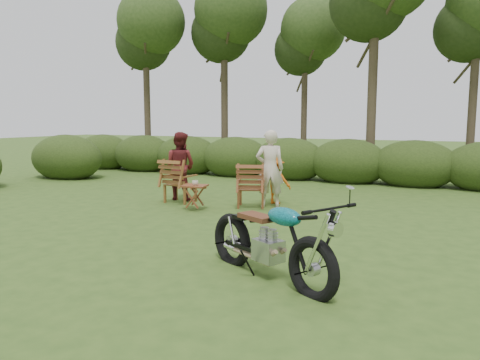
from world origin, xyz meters
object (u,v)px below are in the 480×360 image
at_px(lawn_chair_right, 251,207).
at_px(child, 275,203).
at_px(motorcycle, 268,277).
at_px(lawn_chair_left, 181,202).
at_px(cup, 195,183).
at_px(side_table, 195,198).
at_px(adult_a, 270,207).
at_px(adult_b, 181,199).

distance_m(lawn_chair_right, child, 0.75).
distance_m(motorcycle, lawn_chair_left, 5.73).
bearing_deg(cup, side_table, 163.82).
relative_size(cup, child, 0.12).
xyz_separation_m(lawn_chair_right, adult_a, (0.37, 0.21, 0.00)).
relative_size(lawn_chair_left, cup, 7.84).
height_order(motorcycle, cup, cup).
relative_size(lawn_chair_left, side_table, 1.86).
distance_m(motorcycle, cup, 4.67).
bearing_deg(lawn_chair_left, adult_b, -56.49).
bearing_deg(motorcycle, adult_b, 161.19).
bearing_deg(side_table, adult_a, 38.64).
height_order(motorcycle, lawn_chair_right, motorcycle).
xyz_separation_m(side_table, adult_a, (1.35, 1.08, -0.28)).
relative_size(motorcycle, side_table, 3.93).
distance_m(lawn_chair_left, child, 2.31).
distance_m(side_table, adult_b, 1.51).
bearing_deg(adult_b, adult_a, -178.75).
bearing_deg(side_table, adult_b, 134.69).
bearing_deg(adult_b, lawn_chair_left, 122.50).
xyz_separation_m(motorcycle, lawn_chair_right, (-2.13, 4.31, 0.00)).
distance_m(lawn_chair_left, adult_a, 2.22).
bearing_deg(cup, adult_b, 135.03).
bearing_deg(child, lawn_chair_right, 61.86).
distance_m(lawn_chair_right, cup, 1.45).
xyz_separation_m(lawn_chair_right, adult_b, (-2.03, 0.18, 0.00)).
bearing_deg(child, side_table, 48.09).
bearing_deg(lawn_chair_right, lawn_chair_left, -13.84).
distance_m(side_table, adult_a, 1.76).
bearing_deg(lawn_chair_left, motorcycle, 135.04).
relative_size(lawn_chair_right, cup, 7.55).
height_order(side_table, child, child).
xyz_separation_m(cup, adult_b, (-1.06, 1.06, -0.62)).
relative_size(side_table, adult_b, 0.33).
bearing_deg(adult_a, adult_b, -24.01).
distance_m(motorcycle, adult_b, 6.12).
height_order(side_table, cup, cup).
height_order(side_table, adult_a, adult_a).
bearing_deg(lawn_chair_left, side_table, 140.68).
relative_size(motorcycle, lawn_chair_right, 2.20).
xyz_separation_m(adult_b, child, (2.37, 0.49, 0.00)).
relative_size(side_table, adult_a, 0.32).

